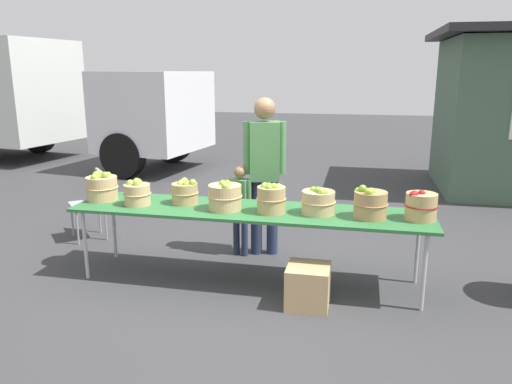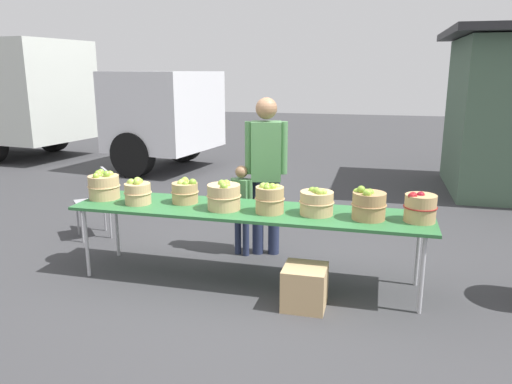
% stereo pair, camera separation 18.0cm
% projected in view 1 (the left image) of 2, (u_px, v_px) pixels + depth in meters
% --- Properties ---
extents(ground_plane, '(40.00, 40.00, 0.00)m').
position_uv_depth(ground_plane, '(250.00, 280.00, 4.99)').
color(ground_plane, '#38383A').
extents(market_table, '(3.50, 0.76, 0.75)m').
position_uv_depth(market_table, '(249.00, 212.00, 4.82)').
color(market_table, '#2D6B38').
rests_on(market_table, ground).
extents(apple_basket_green_0, '(0.34, 0.34, 0.31)m').
position_uv_depth(apple_basket_green_0, '(102.00, 187.00, 5.13)').
color(apple_basket_green_0, tan).
rests_on(apple_basket_green_0, market_table).
extents(apple_basket_green_1, '(0.28, 0.28, 0.27)m').
position_uv_depth(apple_basket_green_1, '(137.00, 193.00, 4.94)').
color(apple_basket_green_1, tan).
rests_on(apple_basket_green_1, market_table).
extents(apple_basket_green_2, '(0.28, 0.28, 0.26)m').
position_uv_depth(apple_basket_green_2, '(185.00, 192.00, 4.99)').
color(apple_basket_green_2, tan).
rests_on(apple_basket_green_2, market_table).
extents(apple_basket_green_3, '(0.34, 0.34, 0.30)m').
position_uv_depth(apple_basket_green_3, '(225.00, 196.00, 4.77)').
color(apple_basket_green_3, tan).
rests_on(apple_basket_green_3, market_table).
extents(apple_basket_green_4, '(0.29, 0.29, 0.30)m').
position_uv_depth(apple_basket_green_4, '(271.00, 198.00, 4.66)').
color(apple_basket_green_4, tan).
rests_on(apple_basket_green_4, market_table).
extents(apple_basket_green_5, '(0.33, 0.33, 0.27)m').
position_uv_depth(apple_basket_green_5, '(318.00, 201.00, 4.63)').
color(apple_basket_green_5, tan).
rests_on(apple_basket_green_5, market_table).
extents(apple_basket_green_6, '(0.32, 0.32, 0.31)m').
position_uv_depth(apple_basket_green_6, '(370.00, 204.00, 4.50)').
color(apple_basket_green_6, '#A87F51').
rests_on(apple_basket_green_6, market_table).
extents(apple_basket_red_0, '(0.30, 0.30, 0.28)m').
position_uv_depth(apple_basket_red_0, '(421.00, 206.00, 4.44)').
color(apple_basket_red_0, tan).
rests_on(apple_basket_red_0, market_table).
extents(vendor_adult, '(0.46, 0.30, 1.79)m').
position_uv_depth(vendor_adult, '(265.00, 164.00, 5.49)').
color(vendor_adult, '#262D4C').
rests_on(vendor_adult, ground).
extents(child_customer, '(0.27, 0.18, 1.04)m').
position_uv_depth(child_customer, '(240.00, 203.00, 5.54)').
color(child_customer, '#262D4C').
rests_on(child_customer, ground).
extents(box_truck, '(7.93, 3.24, 2.75)m').
position_uv_depth(box_truck, '(19.00, 96.00, 11.42)').
color(box_truck, silver).
rests_on(box_truck, ground).
extents(folding_chair, '(0.57, 0.57, 0.86)m').
position_uv_depth(folding_chair, '(93.00, 199.00, 6.15)').
color(folding_chair, '#99999E').
rests_on(folding_chair, ground).
extents(produce_crate, '(0.38, 0.38, 0.38)m').
position_uv_depth(produce_crate, '(308.00, 286.00, 4.41)').
color(produce_crate, tan).
rests_on(produce_crate, ground).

